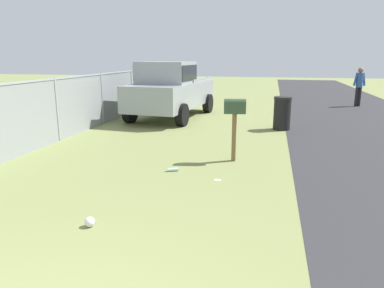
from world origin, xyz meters
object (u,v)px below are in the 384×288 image
Objects in this scene: trash_bin at (282,113)px; pedestrian at (359,84)px; mailbox at (235,112)px; pickup_truck at (170,89)px.

trash_bin is 0.58× the size of pedestrian.
mailbox is at bearing 140.09° from pedestrian.
pickup_truck is 9.11m from pedestrian.
pickup_truck is 4.76× the size of trash_bin.
pickup_truck is at bearing 20.59° from mailbox.
pedestrian is at bearing -33.30° from mailbox.
pedestrian is at bearing 128.97° from pickup_truck.
mailbox is 11.25m from pedestrian.
pickup_truck reaches higher than trash_bin.
pedestrian reaches higher than mailbox.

